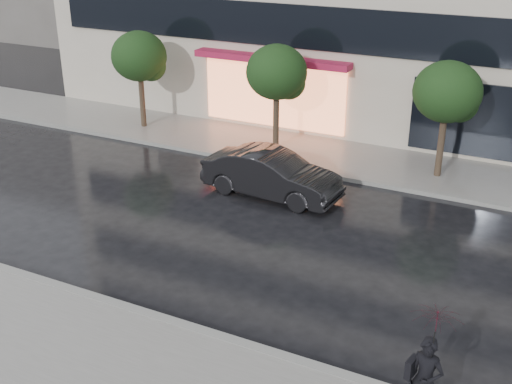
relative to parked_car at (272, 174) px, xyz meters
The scene contains 9 objects.
ground 6.43m from the parked_car, 77.39° to the right, with size 120.00×120.00×0.00m, color black.
sidewalk_far 4.30m from the parked_car, 70.84° to the left, with size 60.00×3.50×0.12m, color slate.
curb_near 7.40m from the parked_car, 79.09° to the right, with size 60.00×0.25×0.14m, color gray.
curb_far 2.74m from the parked_car, 58.36° to the left, with size 60.00×0.25×0.14m, color gray.
tree_far_west 8.73m from the parked_car, 153.30° to the left, with size 2.20×2.20×3.99m.
tree_mid_west 4.65m from the parked_car, 112.15° to the left, with size 2.20×2.20×3.99m.
tree_mid_east 6.25m from the parked_car, 40.42° to the left, with size 2.20×2.20×3.99m.
parked_car is the anchor object (origin of this frame).
pedestrian_with_umbrella 10.20m from the parked_car, 49.62° to the right, with size 1.00×1.01×2.30m.
Camera 1 is at (6.47, -10.57, 8.34)m, focal length 45.00 mm.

